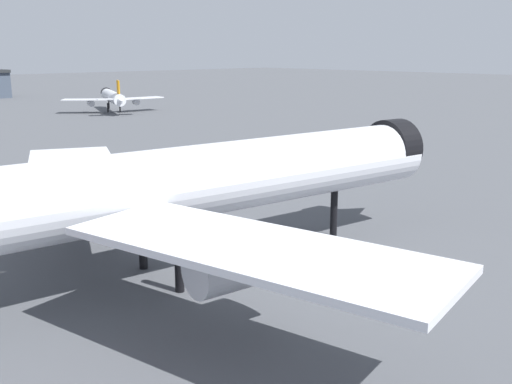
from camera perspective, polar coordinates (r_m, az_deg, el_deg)
name	(u,v)px	position (r m, az deg, el deg)	size (l,w,h in m)	color
ground	(215,271)	(52.96, -4.00, -7.57)	(900.00, 900.00, 0.00)	#4C4F54
airliner_near_gate	(183,185)	(50.41, -7.04, 0.69)	(62.28, 56.39, 17.97)	silver
airliner_far_taxiway	(113,97)	(195.36, -13.59, 8.85)	(29.78, 33.43, 10.38)	silver
baggage_cart_trailing	(123,178)	(88.31, -12.64, 1.36)	(2.87, 2.76, 1.82)	black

